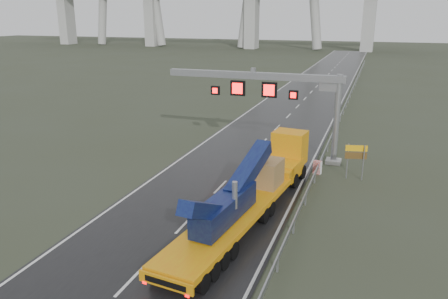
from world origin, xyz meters
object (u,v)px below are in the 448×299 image
at_px(heavy_haul_truck, 258,183).
at_px(exit_sign_pair, 356,155).
at_px(sign_gantry, 278,91).
at_px(striped_barrier, 317,167).

relative_size(heavy_haul_truck, exit_sign_pair, 6.73).
bearing_deg(heavy_haul_truck, sign_gantry, 103.18).
relative_size(sign_gantry, exit_sign_pair, 5.63).
height_order(sign_gantry, striped_barrier, sign_gantry).
xyz_separation_m(exit_sign_pair, striped_barrier, (-2.71, 0.31, -1.35)).
xyz_separation_m(sign_gantry, exit_sign_pair, (6.61, -3.23, -3.76)).
height_order(sign_gantry, exit_sign_pair, sign_gantry).
bearing_deg(exit_sign_pair, striped_barrier, 160.86).
distance_m(sign_gantry, exit_sign_pair, 8.26).
xyz_separation_m(sign_gantry, striped_barrier, (3.90, -2.93, -5.11)).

